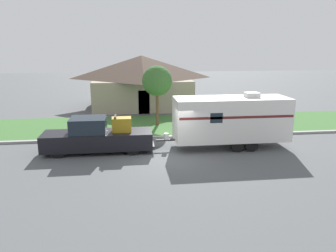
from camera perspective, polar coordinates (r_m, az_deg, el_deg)
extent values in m
plane|color=#515456|center=(18.05, 0.56, -5.37)|extent=(120.00, 120.00, 0.00)
cube|color=#999993|center=(21.58, -0.77, -1.94)|extent=(80.00, 0.30, 0.14)
cube|color=#3D6B33|center=(25.10, -1.69, 0.18)|extent=(80.00, 7.00, 0.03)
cube|color=gray|center=(33.01, -4.57, 5.89)|extent=(9.20, 7.95, 2.81)
pyramid|color=#4C3D33|center=(32.76, -4.66, 10.23)|extent=(9.94, 8.58, 2.20)
cube|color=#4C3828|center=(29.17, -4.20, 4.15)|extent=(1.00, 0.06, 2.10)
cylinder|color=black|center=(18.75, -18.62, -4.01)|extent=(0.85, 0.28, 0.85)
cylinder|color=black|center=(20.19, -17.79, -2.68)|extent=(0.85, 0.28, 0.85)
cylinder|color=black|center=(18.35, -6.15, -3.72)|extent=(0.85, 0.28, 0.85)
cylinder|color=black|center=(19.83, -6.24, -2.39)|extent=(0.85, 0.28, 0.85)
cube|color=black|center=(19.23, -15.58, -2.48)|extent=(3.79, 1.90, 0.94)
cube|color=#19232D|center=(18.92, -13.71, 0.17)|extent=(1.97, 1.75, 0.85)
cube|color=black|center=(19.01, -6.42, -2.23)|extent=(2.33, 1.90, 0.94)
cube|color=#333333|center=(19.16, -2.71, -3.12)|extent=(0.12, 1.71, 0.20)
cube|color=olive|center=(18.79, -8.05, 0.27)|extent=(1.07, 0.80, 0.80)
cube|color=black|center=(18.70, -9.16, 1.66)|extent=(0.10, 0.88, 0.08)
cylinder|color=black|center=(19.15, 11.99, -3.35)|extent=(0.75, 0.22, 0.75)
cylinder|color=black|center=(20.99, 10.21, -1.74)|extent=(0.75, 0.22, 0.75)
cylinder|color=black|center=(19.43, 14.30, -3.23)|extent=(0.75, 0.22, 0.75)
cylinder|color=black|center=(21.25, 12.35, -1.66)|extent=(0.75, 0.22, 0.75)
cube|color=silver|center=(19.70, 10.91, 1.30)|extent=(6.70, 2.31, 2.49)
cube|color=#5B1E1E|center=(18.56, 12.04, 1.46)|extent=(6.56, 0.01, 0.14)
cube|color=#383838|center=(19.17, -0.47, -2.48)|extent=(1.13, 0.12, 0.10)
cylinder|color=silver|center=(19.11, -0.30, -1.81)|extent=(0.28, 0.28, 0.36)
cube|color=silver|center=(19.86, 14.41, 5.28)|extent=(0.80, 0.68, 0.28)
cube|color=#19232D|center=(18.20, 8.45, 1.38)|extent=(0.70, 0.01, 0.56)
cylinder|color=brown|center=(21.91, -9.10, -0.46)|extent=(0.09, 0.09, 1.18)
cube|color=#B2B2B2|center=(21.75, -9.17, 1.33)|extent=(0.48, 0.20, 0.22)
cylinder|color=brown|center=(24.83, -1.88, 3.01)|extent=(0.24, 0.24, 2.56)
sphere|color=#38662D|center=(24.52, -1.91, 7.88)|extent=(2.24, 2.24, 2.24)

